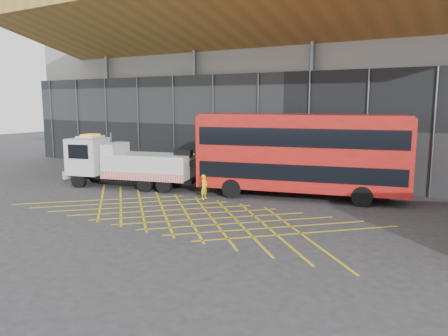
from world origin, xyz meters
The scene contains 6 objects.
ground_plane centered at (0.00, 0.00, 0.00)m, with size 120.00×120.00×0.00m, color #292A2C.
road_markings centered at (1.60, 0.00, 0.01)m, with size 19.96×7.16×0.01m.
construction_building centered at (1.92, 18.40, 8.98)m, with size 55.00×23.97×18.00m.
recovery_truck centered at (-6.39, 3.73, 1.70)m, with size 10.55×4.76×3.69m.
bus_towed centered at (5.17, 6.90, 2.85)m, with size 12.93×6.00×5.14m.
worker centered at (0.29, 3.59, 0.75)m, with size 0.54×0.36×1.49m, color yellow.
Camera 1 is at (15.07, -18.06, 5.95)m, focal length 35.00 mm.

